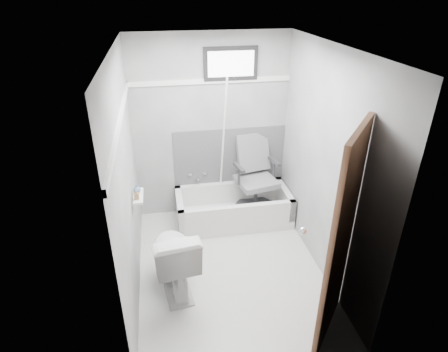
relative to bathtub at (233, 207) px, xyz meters
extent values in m
plane|color=silver|center=(-0.23, -0.93, -0.21)|extent=(2.60, 2.60, 0.00)
plane|color=silver|center=(-0.23, -0.93, 2.19)|extent=(2.60, 2.60, 0.00)
cube|color=slate|center=(-0.23, 0.37, 0.99)|extent=(2.00, 0.02, 2.40)
cube|color=slate|center=(-0.23, -2.23, 0.99)|extent=(2.00, 0.02, 2.40)
cube|color=slate|center=(-1.23, -0.93, 0.99)|extent=(0.02, 2.60, 2.40)
cube|color=slate|center=(0.77, -0.93, 0.99)|extent=(0.02, 2.60, 2.40)
imported|color=silver|center=(-0.85, -1.12, 0.19)|extent=(0.55, 0.86, 0.79)
cube|color=#4C4C4F|center=(0.02, 0.36, 0.59)|extent=(1.50, 0.02, 0.78)
cube|color=white|center=(-0.23, 0.36, 1.61)|extent=(2.00, 0.02, 0.06)
cube|color=white|center=(-1.22, -0.93, 1.61)|extent=(0.02, 2.60, 0.06)
cylinder|color=white|center=(-0.12, 0.13, 0.84)|extent=(0.02, 0.57, 1.88)
cube|color=silver|center=(-1.16, -0.68, 0.69)|extent=(0.10, 0.32, 0.02)
imported|color=olive|center=(-1.17, -0.76, 0.76)|extent=(0.05, 0.05, 0.10)
imported|color=slate|center=(-1.17, -0.62, 0.75)|extent=(0.11, 0.11, 0.10)
camera|label=1|loc=(-0.87, -4.16, 2.68)|focal=30.00mm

